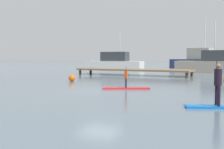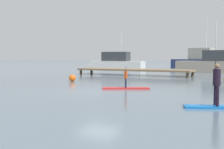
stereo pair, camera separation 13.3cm
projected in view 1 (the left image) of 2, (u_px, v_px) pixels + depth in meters
ground_plane at (99, 91)px, 17.71m from camera, size 240.00×240.00×0.00m
paddleboard_near at (126, 88)px, 18.81m from camera, size 2.89×1.81×0.10m
paddler_child_solo at (126, 77)px, 18.76m from camera, size 0.28×0.38×1.33m
paddler_adult at (218, 81)px, 11.83m from camera, size 0.39×0.50×1.84m
fishing_boat_white_large at (219, 64)px, 37.06m from camera, size 10.19×3.17×6.44m
fishing_boat_green_midground at (115, 62)px, 49.51m from camera, size 9.60×3.42×6.21m
motor_boat_small_navy at (198, 61)px, 50.83m from camera, size 9.56×5.63×8.80m
floating_dock at (133, 70)px, 32.23m from camera, size 12.69×2.96×0.69m
mooring_buoy_near at (72, 78)px, 24.43m from camera, size 0.56×0.56×0.56m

